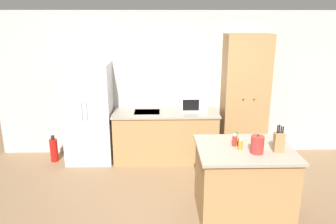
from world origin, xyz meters
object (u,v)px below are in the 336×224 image
at_px(spice_bottle_tall_dark, 240,144).
at_px(spice_bottle_amber_oil, 235,138).
at_px(kettle, 257,145).
at_px(pantry_cabinet, 244,98).
at_px(microwave, 193,102).
at_px(refrigerator, 89,113).
at_px(spice_bottle_short_red, 235,140).
at_px(fire_extinguisher, 54,150).
at_px(knife_block, 279,142).
at_px(spice_bottle_green_herb, 240,142).

height_order(spice_bottle_tall_dark, spice_bottle_amber_oil, spice_bottle_amber_oil).
distance_m(spice_bottle_amber_oil, kettle, 0.38).
bearing_deg(pantry_cabinet, microwave, 177.05).
relative_size(refrigerator, spice_bottle_short_red, 10.62).
height_order(spice_bottle_tall_dark, spice_bottle_short_red, spice_bottle_short_red).
distance_m(microwave, kettle, 2.12).
xyz_separation_m(microwave, spice_bottle_short_red, (0.34, -1.82, -0.02)).
xyz_separation_m(spice_bottle_amber_oil, fire_extinguisher, (-2.86, 1.54, -0.79)).
bearing_deg(spice_bottle_amber_oil, spice_bottle_tall_dark, -86.99).
height_order(knife_block, spice_bottle_green_herb, knife_block).
relative_size(microwave, spice_bottle_green_herb, 4.91).
xyz_separation_m(refrigerator, spice_bottle_tall_dark, (2.22, -1.82, 0.13)).
xyz_separation_m(pantry_cabinet, spice_bottle_green_herb, (-0.49, -1.77, -0.13)).
xyz_separation_m(spice_bottle_tall_dark, spice_bottle_amber_oil, (-0.01, 0.22, 0.00)).
bearing_deg(spice_bottle_amber_oil, refrigerator, 144.08).
xyz_separation_m(refrigerator, kettle, (2.39, -1.93, 0.17)).
distance_m(microwave, spice_bottle_amber_oil, 1.76).
xyz_separation_m(refrigerator, microwave, (1.83, 0.12, 0.16)).
bearing_deg(knife_block, kettle, -173.66).
bearing_deg(spice_bottle_green_herb, knife_block, -26.01).
bearing_deg(refrigerator, spice_bottle_amber_oil, -35.92).
distance_m(pantry_cabinet, microwave, 0.91).
xyz_separation_m(pantry_cabinet, spice_bottle_tall_dark, (-0.52, -1.89, -0.11)).
xyz_separation_m(refrigerator, pantry_cabinet, (2.73, 0.07, 0.24)).
bearing_deg(pantry_cabinet, refrigerator, -178.53).
height_order(spice_bottle_tall_dark, kettle, kettle).
bearing_deg(kettle, spice_bottle_tall_dark, 146.50).
xyz_separation_m(microwave, kettle, (0.56, -2.05, 0.01)).
bearing_deg(spice_bottle_tall_dark, microwave, 101.34).
bearing_deg(spice_bottle_amber_oil, knife_block, -34.22).
height_order(microwave, fire_extinguisher, microwave).
bearing_deg(knife_block, spice_bottle_short_red, 157.64).
xyz_separation_m(spice_bottle_amber_oil, spice_bottle_green_herb, (0.03, -0.10, -0.02)).
bearing_deg(spice_bottle_green_herb, microwave, 102.72).
bearing_deg(microwave, spice_bottle_green_herb, -77.28).
relative_size(microwave, knife_block, 1.36).
relative_size(knife_block, spice_bottle_tall_dark, 2.43).
height_order(refrigerator, fire_extinguisher, refrigerator).
relative_size(refrigerator, spice_bottle_tall_dark, 12.27).
bearing_deg(fire_extinguisher, spice_bottle_green_herb, -29.58).
relative_size(refrigerator, fire_extinguisher, 3.61).
bearing_deg(fire_extinguisher, kettle, -31.65).
distance_m(refrigerator, spice_bottle_short_red, 2.76).
distance_m(spice_bottle_amber_oil, fire_extinguisher, 3.34).
distance_m(spice_bottle_tall_dark, spice_bottle_short_red, 0.13).
bearing_deg(microwave, spice_bottle_short_red, -79.39).
relative_size(knife_block, spice_bottle_green_herb, 3.61).
bearing_deg(knife_block, refrigerator, 144.36).
bearing_deg(pantry_cabinet, spice_bottle_short_red, -107.61).
relative_size(refrigerator, knife_block, 5.05).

